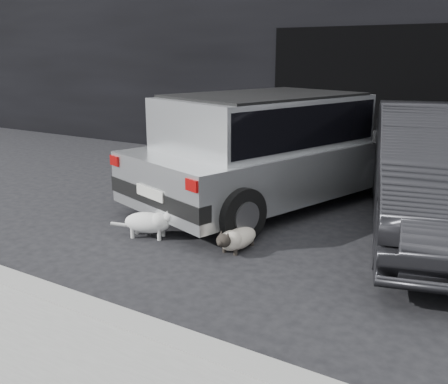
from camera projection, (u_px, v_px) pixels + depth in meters
The scene contains 8 objects.
ground at pixel (209, 221), 6.53m from camera, with size 80.00×80.00×0.00m, color black.
building_facade at pixel (407, 35), 10.29m from camera, with size 34.00×4.00×5.00m, color black.
garage_opening at pixel (376, 101), 8.96m from camera, with size 4.00×0.10×2.60m, color black.
curb at pixel (132, 327), 3.88m from camera, with size 18.00×0.25×0.12m, color gray.
silver_hatchback at pixel (270, 144), 7.16m from camera, with size 3.14×4.67×1.58m.
second_car at pixel (447, 171), 5.94m from camera, with size 1.62×4.64×1.53m, color black.
cat_siamese at pixel (236, 239), 5.52m from camera, with size 0.32×0.87×0.30m.
cat_white at pixel (151, 222), 5.91m from camera, with size 0.80×0.45×0.39m.
Camera 1 is at (3.42, -5.17, 2.11)m, focal length 40.00 mm.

